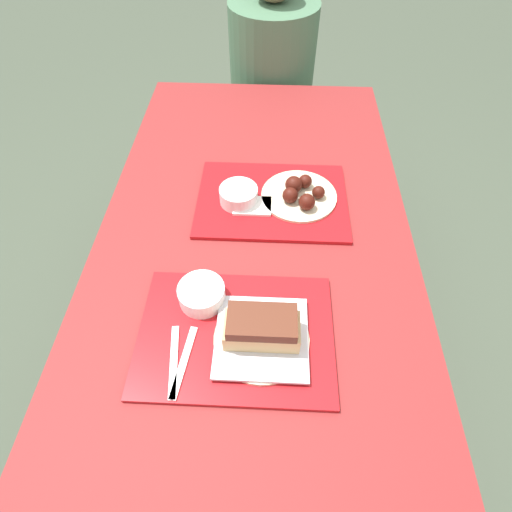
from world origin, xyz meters
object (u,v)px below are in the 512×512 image
tray_near (236,334)px  tray_far (272,200)px  bowl_coleslaw_near (202,293)px  brisket_sandwich_plate (262,332)px  wings_plate_far (300,193)px  bowl_coleslaw_far (239,194)px  person_seated_across (272,63)px

tray_near → tray_far: bearing=80.7°
tray_far → bowl_coleslaw_near: 0.40m
brisket_sandwich_plate → tray_far: bearing=88.3°
tray_near → brisket_sandwich_plate: size_ratio=2.06×
bowl_coleslaw_near → wings_plate_far: (0.24, 0.37, -0.01)m
tray_far → bowl_coleslaw_far: bearing=-170.8°
wings_plate_far → brisket_sandwich_plate: bearing=-101.5°
tray_near → brisket_sandwich_plate: bearing=-12.8°
tray_near → wings_plate_far: wings_plate_far is taller
bowl_coleslaw_near → wings_plate_far: wings_plate_far is taller
tray_far → brisket_sandwich_plate: bearing=-91.7°
brisket_sandwich_plate → person_seated_across: size_ratio=0.30×
tray_near → tray_far: (0.07, 0.45, 0.00)m
bowl_coleslaw_near → person_seated_across: size_ratio=0.16×
bowl_coleslaw_far → person_seated_across: bearing=85.0°
tray_far → bowl_coleslaw_near: size_ratio=3.98×
bowl_coleslaw_near → bowl_coleslaw_far: bearing=79.9°
brisket_sandwich_plate → bowl_coleslaw_far: (-0.08, 0.45, -0.01)m
tray_far → wings_plate_far: wings_plate_far is taller
brisket_sandwich_plate → bowl_coleslaw_far: brisket_sandwich_plate is taller
tray_far → brisket_sandwich_plate: 0.47m
bowl_coleslaw_near → brisket_sandwich_plate: 0.18m
tray_near → person_seated_across: 1.37m
tray_far → brisket_sandwich_plate: (-0.01, -0.47, 0.04)m
tray_near → wings_plate_far: size_ratio=1.98×
tray_far → wings_plate_far: 0.09m
tray_far → person_seated_across: (-0.02, 0.91, -0.02)m
bowl_coleslaw_far → person_seated_across: 0.93m
tray_far → bowl_coleslaw_far: bowl_coleslaw_far is taller
tray_far → bowl_coleslaw_far: 0.11m
tray_far → tray_near: bearing=-99.3°
tray_near → bowl_coleslaw_far: (-0.02, 0.44, 0.03)m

